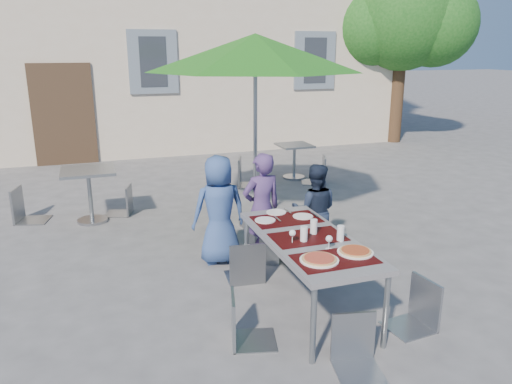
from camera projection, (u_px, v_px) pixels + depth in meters
name	position (u px, v px, depth m)	size (l,w,h in m)	color
ground	(268.00, 307.00, 5.02)	(90.00, 90.00, 0.00)	#4F4F52
tree	(404.00, 18.00, 13.01)	(3.60, 3.00, 4.70)	#412C1B
dining_table	(308.00, 242.00, 4.83)	(0.80, 1.85, 0.76)	#4C4C51
pizza_near_left	(319.00, 259.00, 4.27)	(0.34, 0.34, 0.03)	white
pizza_near_right	(355.00, 251.00, 4.43)	(0.32, 0.32, 0.03)	white
glassware	(318.00, 232.00, 4.72)	(0.52, 0.46, 0.15)	silver
place_settings	(282.00, 216.00, 5.38)	(0.69, 0.45, 0.01)	white
child_0	(219.00, 210.00, 5.92)	(0.64, 0.42, 1.32)	#314D89
child_1	(262.00, 209.00, 5.90)	(0.49, 0.32, 1.35)	#483268
child_2	(314.00, 211.00, 6.12)	(0.57, 0.33, 1.17)	#192338
chair_0	(246.00, 237.00, 5.43)	(0.44, 0.44, 0.90)	gray
chair_1	(262.00, 219.00, 5.93)	(0.54, 0.54, 0.94)	#8F969A
chair_2	(304.00, 214.00, 5.93)	(0.49, 0.50, 1.03)	gray
chair_3	(244.00, 291.00, 4.29)	(0.47, 0.46, 0.86)	#8E9599
chair_4	(420.00, 276.00, 4.54)	(0.43, 0.43, 0.88)	#91959D
chair_5	(358.00, 314.00, 3.95)	(0.44, 0.44, 0.84)	gray
patio_umbrella	(255.00, 54.00, 6.70)	(2.98, 2.98, 2.70)	#9C9EA3
cafe_table_0	(89.00, 185.00, 7.31)	(0.76, 0.76, 0.81)	#9C9EA3
bg_chair_l_0	(22.00, 184.00, 7.35)	(0.53, 0.53, 0.98)	gray
bg_chair_r_0	(122.00, 183.00, 7.69)	(0.48, 0.48, 0.87)	gray
cafe_table_1	(294.00, 156.00, 9.86)	(0.64, 0.64, 0.68)	#9C9EA3
bg_chair_l_1	(245.00, 155.00, 9.25)	(0.59, 0.59, 1.02)	gray
bg_chair_r_1	(319.00, 154.00, 9.48)	(0.56, 0.56, 0.98)	#8E9399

